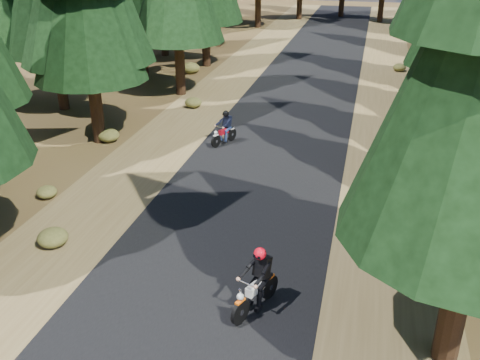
% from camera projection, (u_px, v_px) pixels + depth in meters
% --- Properties ---
extents(ground, '(120.00, 120.00, 0.00)m').
position_uv_depth(ground, '(228.00, 235.00, 15.64)').
color(ground, '#422C17').
rests_on(ground, ground).
extents(road, '(6.00, 100.00, 0.01)m').
position_uv_depth(road, '(262.00, 168.00, 20.04)').
color(road, black).
rests_on(road, ground).
extents(shoulder_l, '(3.20, 100.00, 0.01)m').
position_uv_depth(shoulder_l, '(148.00, 157.00, 21.04)').
color(shoulder_l, brown).
rests_on(shoulder_l, ground).
extents(shoulder_r, '(3.20, 100.00, 0.01)m').
position_uv_depth(shoulder_r, '(388.00, 181.00, 19.05)').
color(shoulder_r, brown).
rests_on(shoulder_r, ground).
extents(understory_shrubs, '(16.22, 31.56, 0.70)m').
position_uv_depth(understory_shrubs, '(311.00, 130.00, 23.08)').
color(understory_shrubs, '#474C1E').
rests_on(understory_shrubs, ground).
extents(rider_lead, '(1.21, 1.87, 1.61)m').
position_uv_depth(rider_lead, '(255.00, 291.00, 12.32)').
color(rider_lead, silver).
rests_on(rider_lead, road).
extents(rider_follow, '(1.09, 1.63, 1.41)m').
position_uv_depth(rider_follow, '(224.00, 133.00, 22.16)').
color(rider_follow, maroon).
rests_on(rider_follow, road).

